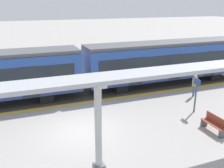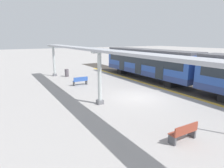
{
  "view_description": "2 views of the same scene",
  "coord_description": "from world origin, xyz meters",
  "px_view_note": "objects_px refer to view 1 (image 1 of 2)",
  "views": [
    {
      "loc": [
        11.69,
        -2.78,
        6.51
      ],
      "look_at": [
        -1.01,
        2.08,
        2.05
      ],
      "focal_mm": 40.22,
      "sensor_mm": 36.0,
      "label": 1
    },
    {
      "loc": [
        9.55,
        11.77,
        4.64
      ],
      "look_at": [
        1.81,
        -1.31,
        1.07
      ],
      "focal_mm": 30.87,
      "sensor_mm": 36.0,
      "label": 2
    }
  ],
  "objects_px": {
    "train_far_carriage": "(166,62)",
    "canopy_pillar_second": "(98,128)",
    "platform_info_sign": "(196,92)",
    "bench_mid_platform": "(214,124)",
    "passenger_waiting_near_edge": "(195,83)"
  },
  "relations": [
    {
      "from": "train_far_carriage",
      "to": "canopy_pillar_second",
      "type": "xyz_separation_m",
      "value": [
        9.03,
        -8.81,
        0.1
      ]
    },
    {
      "from": "train_far_carriage",
      "to": "platform_info_sign",
      "type": "bearing_deg",
      "value": -14.84
    },
    {
      "from": "canopy_pillar_second",
      "to": "platform_info_sign",
      "type": "distance_m",
      "value": 8.06
    },
    {
      "from": "bench_mid_platform",
      "to": "platform_info_sign",
      "type": "distance_m",
      "value": 2.64
    },
    {
      "from": "bench_mid_platform",
      "to": "platform_info_sign",
      "type": "xyz_separation_m",
      "value": [
        -2.41,
        0.63,
        0.89
      ]
    },
    {
      "from": "canopy_pillar_second",
      "to": "passenger_waiting_near_edge",
      "type": "xyz_separation_m",
      "value": [
        -5.6,
        9.03,
        -0.89
      ]
    },
    {
      "from": "train_far_carriage",
      "to": "bench_mid_platform",
      "type": "bearing_deg",
      "value": -14.81
    },
    {
      "from": "canopy_pillar_second",
      "to": "bench_mid_platform",
      "type": "height_order",
      "value": "canopy_pillar_second"
    },
    {
      "from": "canopy_pillar_second",
      "to": "passenger_waiting_near_edge",
      "type": "height_order",
      "value": "canopy_pillar_second"
    },
    {
      "from": "canopy_pillar_second",
      "to": "train_far_carriage",
      "type": "bearing_deg",
      "value": 135.69
    },
    {
      "from": "platform_info_sign",
      "to": "train_far_carriage",
      "type": "bearing_deg",
      "value": 165.16
    },
    {
      "from": "bench_mid_platform",
      "to": "platform_info_sign",
      "type": "height_order",
      "value": "platform_info_sign"
    },
    {
      "from": "platform_info_sign",
      "to": "passenger_waiting_near_edge",
      "type": "bearing_deg",
      "value": 142.73
    },
    {
      "from": "train_far_carriage",
      "to": "platform_info_sign",
      "type": "xyz_separation_m",
      "value": [
        5.69,
        -1.51,
        -0.5
      ]
    },
    {
      "from": "canopy_pillar_second",
      "to": "platform_info_sign",
      "type": "bearing_deg",
      "value": 114.57
    }
  ]
}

